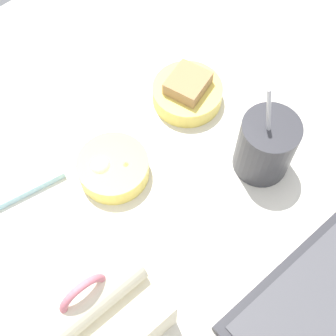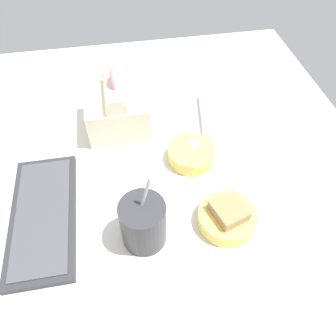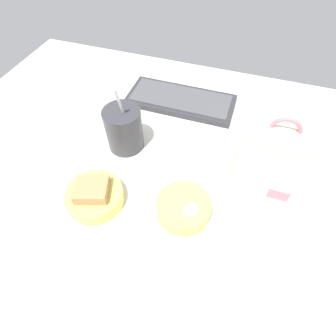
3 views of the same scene
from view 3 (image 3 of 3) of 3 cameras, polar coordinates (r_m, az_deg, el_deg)
name	(u,v)px [view 3 (image 3 of 3)]	position (r cm, az deg, el deg)	size (l,w,h in cm)	color
desk_surface	(165,186)	(66.40, -0.71, -3.93)	(140.00, 110.00, 2.00)	silver
keyboard	(181,100)	(86.97, 2.78, 14.54)	(33.93, 14.61, 2.10)	#2D2D33
lunch_bag	(273,155)	(67.71, 21.84, 2.59)	(16.89, 17.07, 18.12)	#EFE5C1
soup_cup	(124,128)	(70.41, -9.57, 8.48)	(9.75, 9.75, 19.96)	#333338
bento_bowl_sandwich	(94,195)	(63.29, -15.74, -5.78)	(13.29, 13.29, 6.30)	#EFD65B
bento_bowl_snacks	(184,207)	(59.78, 3.42, -8.52)	(12.42, 12.42, 5.31)	#EFD65B
chopstick_case	(249,265)	(58.27, 17.16, -19.46)	(18.71, 5.47, 1.60)	#99C6D6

